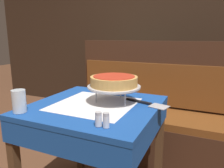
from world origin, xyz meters
The scene contains 12 objects.
dining_table_front centered at (0.00, 0.00, 0.63)m, with size 0.75×0.75×0.73m.
dining_table_rear centered at (-0.34, 1.48, 0.60)m, with size 0.71×0.71×0.72m.
booth_bench centered at (0.15, 0.81, 0.32)m, with size 1.58×0.49×1.10m.
back_wall_panel centered at (0.00, 1.99, 1.20)m, with size 6.00×0.04×2.40m, color black.
pizza_pan_stand centered at (0.09, 0.09, 0.83)m, with size 0.33×0.33×0.11m.
deep_dish_pizza centered at (0.09, 0.09, 0.87)m, with size 0.29×0.29×0.06m.
pizza_server centered at (0.30, 0.13, 0.73)m, with size 0.29×0.13×0.01m.
water_glass_near centered at (-0.31, -0.30, 0.79)m, with size 0.07×0.07×0.12m.
salt_shaker centered at (0.18, -0.29, 0.76)m, with size 0.03×0.03×0.07m.
pepper_shaker centered at (0.22, -0.29, 0.77)m, with size 0.03×0.03×0.07m.
napkin_holder centered at (0.02, 0.33, 0.78)m, with size 0.10×0.05×0.09m.
condiment_caddy centered at (-0.31, 1.55, 0.76)m, with size 0.15×0.15×0.15m.
Camera 1 is at (0.63, -1.13, 1.14)m, focal length 35.00 mm.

